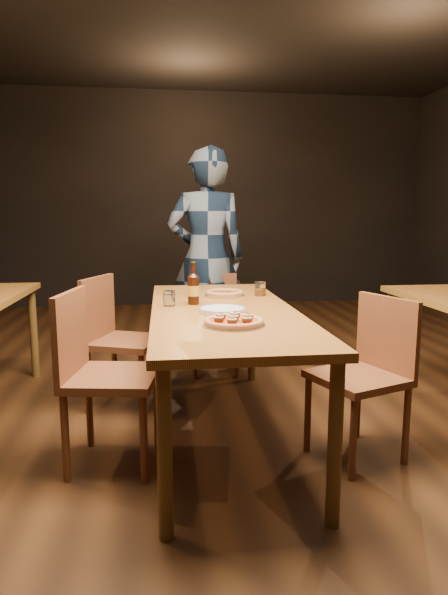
{
  "coord_description": "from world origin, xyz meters",
  "views": [
    {
      "loc": [
        -0.33,
        -2.75,
        1.26
      ],
      "look_at": [
        0.0,
        -0.05,
        0.82
      ],
      "focal_mm": 30.0,
      "sensor_mm": 36.0,
      "label": 1
    }
  ],
  "objects": [
    {
      "name": "diner",
      "position": [
        0.04,
        1.49,
        0.92
      ],
      "size": [
        0.68,
        0.45,
        1.84
      ],
      "primitive_type": "imported",
      "rotation": [
        0.0,
        0.0,
        3.16
      ],
      "color": "black",
      "rests_on": "ground"
    },
    {
      "name": "chair_main_e",
      "position": [
        0.66,
        -0.37,
        0.44
      ],
      "size": [
        0.53,
        0.53,
        0.89
      ],
      "primitive_type": null,
      "rotation": [
        0.0,
        0.0,
        -1.21
      ],
      "color": "#602C19",
      "rests_on": "ground"
    },
    {
      "name": "plate_stack",
      "position": [
        -0.02,
        -0.12,
        0.76
      ],
      "size": [
        0.26,
        0.26,
        0.02
      ],
      "primitive_type": "cylinder",
      "color": "white",
      "rests_on": "table_main"
    },
    {
      "name": "chair_main_nw",
      "position": [
        -0.6,
        -0.29,
        0.47
      ],
      "size": [
        0.5,
        0.5,
        0.94
      ],
      "primitive_type": null,
      "rotation": [
        0.0,
        0.0,
        1.41
      ],
      "color": "#602C19",
      "rests_on": "ground"
    },
    {
      "name": "beer_bottle",
      "position": [
        -0.16,
        0.15,
        0.84
      ],
      "size": [
        0.07,
        0.07,
        0.25
      ],
      "rotation": [
        0.0,
        0.0,
        -0.05
      ],
      "color": "black",
      "rests_on": "table_main"
    },
    {
      "name": "pizza_meatball",
      "position": [
        -0.0,
        -0.46,
        0.77
      ],
      "size": [
        0.3,
        0.3,
        0.05
      ],
      "rotation": [
        0.0,
        0.0,
        0.03
      ],
      "color": "#B7B7BF",
      "rests_on": "table_main"
    },
    {
      "name": "ground",
      "position": [
        0.0,
        0.0,
        0.0
      ],
      "size": [
        9.0,
        9.0,
        0.0
      ],
      "primitive_type": "plane",
      "color": "black"
    },
    {
      "name": "table_main",
      "position": [
        0.0,
        0.0,
        0.68
      ],
      "size": [
        0.8,
        2.0,
        0.75
      ],
      "color": "maroon",
      "rests_on": "ground"
    },
    {
      "name": "amber_glass",
      "position": [
        0.3,
        0.43,
        0.8
      ],
      "size": [
        0.07,
        0.07,
        0.09
      ],
      "primitive_type": "cylinder",
      "color": "#8C4E0F",
      "rests_on": "table_main"
    },
    {
      "name": "room_shell",
      "position": [
        0.0,
        0.0,
        1.86
      ],
      "size": [
        9.0,
        9.0,
        9.0
      ],
      "color": "black",
      "rests_on": "ground"
    },
    {
      "name": "pizza_margherita",
      "position": [
        0.06,
        0.45,
        0.77
      ],
      "size": [
        0.26,
        0.26,
        0.03
      ],
      "rotation": [
        0.0,
        0.0,
        -0.21
      ],
      "color": "#B7B7BF",
      "rests_on": "table_main"
    },
    {
      "name": "chair_main_sw",
      "position": [
        -0.58,
        0.49,
        0.46
      ],
      "size": [
        0.55,
        0.55,
        0.92
      ],
      "primitive_type": null,
      "rotation": [
        0.0,
        0.0,
        1.2
      ],
      "color": "#602C19",
      "rests_on": "ground"
    },
    {
      "name": "water_glass",
      "position": [
        -0.3,
        0.12,
        0.79
      ],
      "size": [
        0.07,
        0.07,
        0.09
      ],
      "primitive_type": "cylinder",
      "color": "white",
      "rests_on": "table_main"
    },
    {
      "name": "chair_end",
      "position": [
        0.08,
        1.19,
        0.42
      ],
      "size": [
        0.41,
        0.41,
        0.83
      ],
      "primitive_type": null,
      "rotation": [
        0.0,
        0.0,
        -0.05
      ],
      "color": "#602C19",
      "rests_on": "ground"
    }
  ]
}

